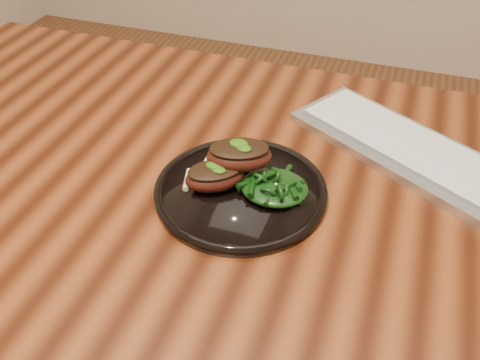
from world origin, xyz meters
The scene contains 7 objects.
desk centered at (0.00, 0.00, 0.67)m, with size 1.60×0.80×0.75m.
plate centered at (-0.05, -0.03, 0.76)m, with size 0.26×0.26×0.02m.
lamb_chop_front centered at (-0.09, -0.04, 0.78)m, with size 0.11×0.10×0.04m.
lamb_chop_back centered at (-0.06, -0.01, 0.80)m, with size 0.11×0.09×0.04m.
herb_smear centered at (-0.08, 0.02, 0.77)m, with size 0.07×0.05×0.00m, color #1D4707.
greens_heap centered at (0.00, -0.03, 0.78)m, with size 0.10×0.09×0.04m.
keyboard centered at (0.22, 0.13, 0.76)m, with size 0.50×0.37×0.02m.
Camera 1 is at (0.15, -0.61, 1.28)m, focal length 40.00 mm.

